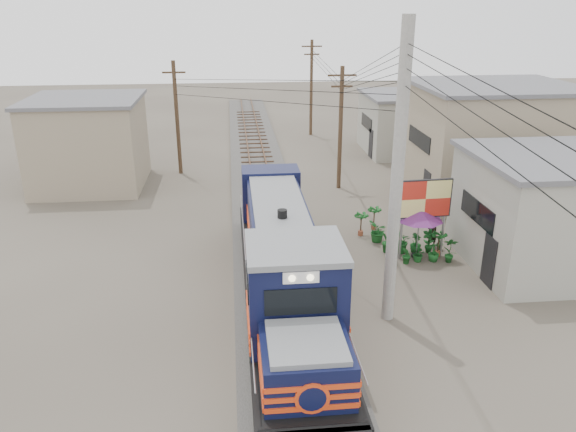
{
  "coord_description": "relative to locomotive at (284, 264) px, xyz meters",
  "views": [
    {
      "loc": [
        -1.67,
        -17.07,
        10.36
      ],
      "look_at": [
        0.48,
        3.99,
        2.2
      ],
      "focal_mm": 35.0,
      "sensor_mm": 36.0,
      "label": 1
    }
  ],
  "objects": [
    {
      "name": "plant_nursery",
      "position": [
        5.67,
        3.99,
        -1.18
      ],
      "size": [
        3.33,
        3.21,
        1.14
      ],
      "color": "#18541E",
      "rests_on": "ground"
    },
    {
      "name": "market_umbrella",
      "position": [
        6.07,
        3.54,
        0.27
      ],
      "size": [
        2.44,
        2.44,
        2.21
      ],
      "rotation": [
        0.0,
        0.0,
        0.25
      ],
      "color": "black",
      "rests_on": "ground"
    },
    {
      "name": "utility_pole_main",
      "position": [
        3.5,
        -1.2,
        3.32
      ],
      "size": [
        0.4,
        0.4,
        10.0
      ],
      "color": "#9E9B93",
      "rests_on": "ground"
    },
    {
      "name": "billboard",
      "position": [
        6.22,
        3.46,
        0.91
      ],
      "size": [
        2.27,
        0.25,
        3.5
      ],
      "rotation": [
        0.0,
        0.0,
        0.05
      ],
      "color": "#99999E",
      "rests_on": "ground"
    },
    {
      "name": "ballast",
      "position": [
        0.0,
        9.3,
        -1.6
      ],
      "size": [
        3.6,
        70.0,
        0.16
      ],
      "primitive_type": "cube",
      "color": "#595651",
      "rests_on": "ground"
    },
    {
      "name": "wooden_pole_far",
      "position": [
        4.8,
        27.3,
        2.26
      ],
      "size": [
        1.6,
        0.24,
        7.5
      ],
      "color": "#4C3826",
      "rests_on": "ground"
    },
    {
      "name": "track",
      "position": [
        0.0,
        9.3,
        -1.42
      ],
      "size": [
        1.15,
        70.0,
        0.12
      ],
      "color": "#51331E",
      "rests_on": "ground"
    },
    {
      "name": "shophouse_left",
      "position": [
        -10.0,
        15.3,
        0.93
      ],
      "size": [
        6.3,
        6.3,
        5.2
      ],
      "color": "gray",
      "rests_on": "ground"
    },
    {
      "name": "ground",
      "position": [
        0.0,
        -0.7,
        -1.68
      ],
      "size": [
        120.0,
        120.0,
        0.0
      ],
      "primitive_type": "plane",
      "color": "#473F35",
      "rests_on": "ground"
    },
    {
      "name": "power_lines",
      "position": [
        -0.14,
        7.79,
        5.89
      ],
      "size": [
        9.65,
        19.0,
        3.3
      ],
      "color": "black",
      "rests_on": "ground"
    },
    {
      "name": "shophouse_front",
      "position": [
        11.5,
        2.3,
        0.68
      ],
      "size": [
        7.35,
        6.3,
        4.7
      ],
      "color": "gray",
      "rests_on": "ground"
    },
    {
      "name": "shophouse_back",
      "position": [
        11.0,
        21.3,
        0.43
      ],
      "size": [
        6.3,
        6.3,
        4.2
      ],
      "color": "gray",
      "rests_on": "ground"
    },
    {
      "name": "vendor",
      "position": [
        7.04,
        4.44,
        -0.93
      ],
      "size": [
        0.63,
        0.51,
        1.5
      ],
      "primitive_type": "imported",
      "rotation": [
        0.0,
        0.0,
        3.46
      ],
      "color": "black",
      "rests_on": "ground"
    },
    {
      "name": "shophouse_mid",
      "position": [
        12.5,
        11.3,
        1.43
      ],
      "size": [
        8.4,
        7.35,
        6.2
      ],
      "color": "gray",
      "rests_on": "ground"
    },
    {
      "name": "wooden_pole_mid",
      "position": [
        4.5,
        13.3,
        2.0
      ],
      "size": [
        1.6,
        0.24,
        7.0
      ],
      "color": "#4C3826",
      "rests_on": "ground"
    },
    {
      "name": "wooden_pole_left",
      "position": [
        -5.0,
        17.3,
        2.0
      ],
      "size": [
        1.6,
        0.24,
        7.0
      ],
      "color": "#4C3826",
      "rests_on": "ground"
    },
    {
      "name": "locomotive",
      "position": [
        0.0,
        0.0,
        0.0
      ],
      "size": [
        2.83,
        15.38,
        3.81
      ],
      "color": "black",
      "rests_on": "ground"
    }
  ]
}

